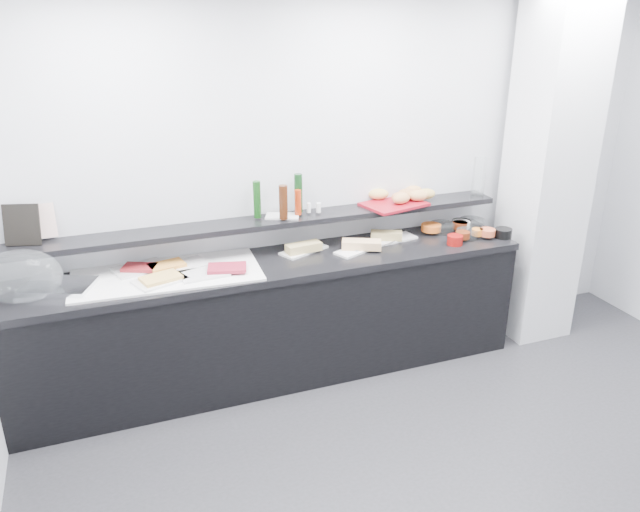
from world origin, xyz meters
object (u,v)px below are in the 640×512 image
object	(u,v)px
sandwich_plate_mid	(356,250)
framed_print	(22,225)
carafe	(479,177)
condiment_tray	(282,216)
bread_tray	(394,204)
cloche_base	(59,287)

from	to	relation	value
sandwich_plate_mid	framed_print	distance (m)	2.21
carafe	sandwich_plate_mid	bearing A→B (deg)	-170.52
condiment_tray	bread_tray	world-z (taller)	bread_tray
bread_tray	carafe	size ratio (longest dim) A/B	1.51
cloche_base	carafe	xyz separation A→B (m)	(3.12, 0.14, 0.38)
cloche_base	sandwich_plate_mid	distance (m)	2.00
sandwich_plate_mid	carafe	world-z (taller)	carafe
carafe	bread_tray	bearing A→B (deg)	-178.97
cloche_base	condiment_tray	distance (m)	1.54
framed_print	condiment_tray	distance (m)	1.68
sandwich_plate_mid	bread_tray	bearing A→B (deg)	1.55
framed_print	bread_tray	world-z (taller)	framed_print
condiment_tray	bread_tray	bearing A→B (deg)	19.51
condiment_tray	bread_tray	size ratio (longest dim) A/B	0.52
bread_tray	condiment_tray	bearing A→B (deg)	164.34
cloche_base	framed_print	xyz separation A→B (m)	(-0.16, 0.21, 0.36)
sandwich_plate_mid	bread_tray	world-z (taller)	bread_tray
bread_tray	cloche_base	bearing A→B (deg)	169.74
bread_tray	framed_print	bearing A→B (deg)	164.87
framed_print	bread_tray	distance (m)	2.55
sandwich_plate_mid	carafe	size ratio (longest dim) A/B	1.09
cloche_base	framed_print	world-z (taller)	framed_print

